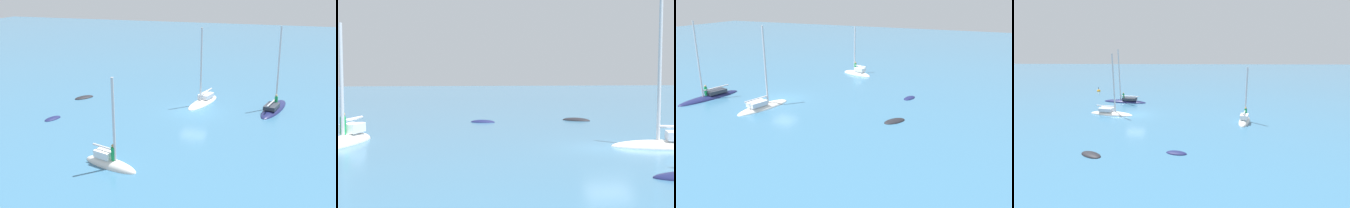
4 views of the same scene
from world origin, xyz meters
TOP-DOWN VIEW (x-y plane):
  - ground_plane at (0.00, 0.00)m, footprint 160.00×160.00m
  - sailboat at (7.59, 3.10)m, footprint 3.07×7.38m
  - sloop at (-2.78, -14.06)m, footprint 4.82×2.63m
  - sloop_1 at (0.19, 3.30)m, footprint 2.96×6.32m
  - dinghy at (-12.97, 1.27)m, footprint 2.12×2.48m
  - tender at (-12.41, -6.16)m, footprint 1.34×2.05m

SIDE VIEW (x-z plane):
  - ground_plane at x=0.00m, z-range 0.00..0.00m
  - dinghy at x=-12.97m, z-range -0.22..0.22m
  - tender at x=-12.41m, z-range -0.18..0.18m
  - sailboat at x=7.59m, z-range -4.23..4.56m
  - sloop_1 at x=0.19m, z-range -4.07..4.46m
  - sloop at x=-2.78m, z-range -3.38..3.80m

